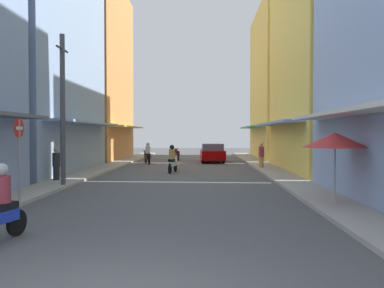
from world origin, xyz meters
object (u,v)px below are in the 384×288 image
pedestrian_foreground (261,154)px  street_sign_no_entry (19,149)px  parked_car (212,153)px  vendor_umbrella (335,140)px  motorbike_maroon (177,154)px  pedestrian_crossing (56,165)px  utility_pole (63,109)px  motorbike_black (147,154)px  motorbike_white (173,160)px

pedestrian_foreground → street_sign_no_entry: street_sign_no_entry is taller
parked_car → vendor_umbrella: (3.34, -18.47, 1.25)m
motorbike_maroon → pedestrian_crossing: bearing=-105.6°
pedestrian_foreground → utility_pole: size_ratio=0.28×
pedestrian_foreground → street_sign_no_entry: (-9.09, -12.32, 0.74)m
parked_car → vendor_umbrella: bearing=-79.8°
parked_car → pedestrian_crossing: (-7.19, -13.06, 0.05)m
vendor_umbrella → utility_pole: size_ratio=0.36×
motorbike_black → parked_car: bearing=21.0°
parked_car → street_sign_no_entry: bearing=-108.5°
pedestrian_crossing → street_sign_no_entry: 5.70m
vendor_umbrella → street_sign_no_entry: street_sign_no_entry is taller
parked_car → utility_pole: (-6.31, -14.62, 2.43)m
pedestrian_foreground → vendor_umbrella: 12.24m
motorbike_black → vendor_umbrella: vendor_umbrella is taller
vendor_umbrella → street_sign_no_entry: bearing=-179.3°
motorbike_black → motorbike_maroon: size_ratio=0.98×
motorbike_maroon → street_sign_no_entry: size_ratio=0.67×
motorbike_black → motorbike_maroon: (1.86, 4.12, -0.20)m
motorbike_white → pedestrian_foreground: pedestrian_foreground is taller
vendor_umbrella → street_sign_no_entry: (-9.55, -0.12, -0.27)m
vendor_umbrella → motorbike_white: bearing=119.2°
motorbike_maroon → vendor_umbrella: vendor_umbrella is taller
motorbike_maroon → street_sign_no_entry: 21.19m
motorbike_black → street_sign_no_entry: size_ratio=0.65×
motorbike_white → vendor_umbrella: (5.72, -10.21, 1.28)m
utility_pole → vendor_umbrella: bearing=-21.7°
motorbike_black → pedestrian_foreground: pedestrian_foreground is taller
motorbike_black → pedestrian_crossing: (-2.43, -11.23, 0.08)m
motorbike_white → parked_car: size_ratio=0.43×
pedestrian_foreground → utility_pole: bearing=-137.8°
motorbike_white → utility_pole: (-3.93, -6.36, 2.47)m
parked_car → pedestrian_foreground: bearing=-65.3°
motorbike_maroon → motorbike_black: bearing=-114.3°
pedestrian_crossing → vendor_umbrella: vendor_umbrella is taller
motorbike_black → pedestrian_crossing: size_ratio=1.10×
motorbike_maroon → utility_pole: (-3.41, -16.93, 2.67)m
pedestrian_foreground → vendor_umbrella: bearing=-87.9°
motorbike_white → street_sign_no_entry: street_sign_no_entry is taller
pedestrian_crossing → vendor_umbrella: (10.53, -5.42, 1.20)m
motorbike_maroon → utility_pole: bearing=-101.4°
vendor_umbrella → parked_car: bearing=100.2°
motorbike_white → vendor_umbrella: size_ratio=0.81×
motorbike_maroon → parked_car: (2.90, -2.30, 0.24)m
parked_car → motorbike_maroon: bearing=141.5°
utility_pole → street_sign_no_entry: size_ratio=2.34×
motorbike_black → utility_pole: (-1.55, -12.80, 2.47)m
pedestrian_foreground → pedestrian_crossing: 12.14m
pedestrian_foreground → pedestrian_crossing: pedestrian_foreground is taller
utility_pole → street_sign_no_entry: utility_pole is taller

